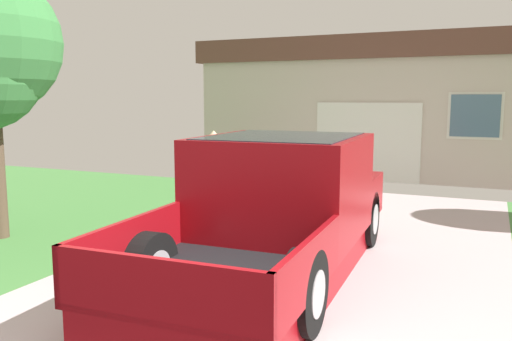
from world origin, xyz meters
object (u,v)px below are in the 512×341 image
person_with_hat (214,178)px  house_with_garage (389,106)px  pickup_truck (280,209)px  handbag (208,234)px  wheeled_trash_bin (231,164)px

person_with_hat → house_with_garage: house_with_garage is taller
pickup_truck → person_with_hat: size_ratio=3.03×
person_with_hat → handbag: 0.82m
person_with_hat → handbag: (-0.03, -0.15, -0.81)m
person_with_hat → handbag: person_with_hat is taller
pickup_truck → handbag: (-1.39, 0.61, -0.61)m
wheeled_trash_bin → house_with_garage: bearing=57.9°
pickup_truck → person_with_hat: (-1.36, 0.77, 0.20)m
pickup_truck → house_with_garage: 10.20m
pickup_truck → handbag: size_ratio=10.94×
person_with_hat → pickup_truck: bearing=17.2°
pickup_truck → person_with_hat: pickup_truck is taller
person_with_hat → house_with_garage: (0.86, 9.36, 0.94)m
handbag → pickup_truck: bearing=-23.9°
pickup_truck → wheeled_trash_bin: pickup_truck is taller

